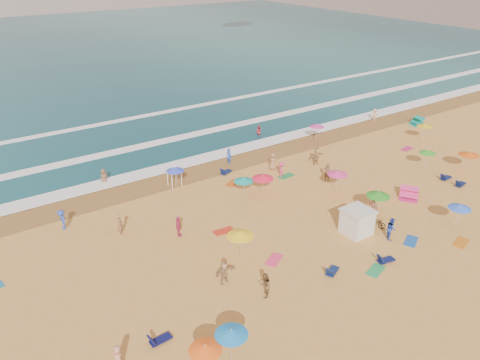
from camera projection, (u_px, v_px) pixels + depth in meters
ground at (288, 220)px, 39.41m from camera, size 220.00×220.00×0.00m
ocean at (45, 54)px, 101.97m from camera, size 220.00×140.00×0.18m
wet_sand at (212, 168)px, 48.72m from camera, size 220.00×220.00×0.00m
surf_foam at (174, 141)px, 55.24m from camera, size 200.00×18.70×0.05m
cabana at (357, 222)px, 37.13m from camera, size 2.00×2.00×2.00m
cabana_roof at (358, 211)px, 36.66m from camera, size 2.20×2.20×0.12m
bicycle at (375, 223)px, 38.10m from camera, size 1.48×1.65×0.87m
lifeguard_stand at (174, 176)px, 44.54m from camera, size 1.20×1.20×2.10m
beach_umbrellas at (309, 194)px, 39.09m from camera, size 52.07×23.79×0.70m
loungers at (360, 223)px, 38.62m from camera, size 49.78×24.26×0.34m
towels at (294, 231)px, 37.80m from camera, size 45.24×20.98×0.03m
popup_tents at (414, 150)px, 51.59m from camera, size 19.85×14.56×1.20m
beachgoers at (262, 190)px, 42.35m from camera, size 43.79×25.31×2.10m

